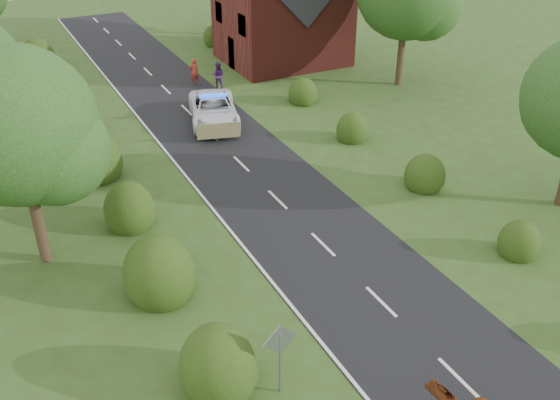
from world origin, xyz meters
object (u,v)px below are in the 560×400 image
police_van (214,110)px  pedestrian_red (194,72)px  road_sign (280,349)px  pedestrian_purple (218,75)px

police_van → pedestrian_red: bearing=95.6°
road_sign → pedestrian_red: (7.03, 26.09, -0.78)m
police_van → pedestrian_purple: (2.40, 5.20, 0.09)m
pedestrian_red → pedestrian_purple: (1.14, -1.36, -0.01)m
road_sign → police_van: 20.39m
police_van → road_sign: bearing=-90.0°
pedestrian_purple → road_sign: bearing=105.6°
road_sign → police_van: size_ratio=0.42×
road_sign → police_van: road_sign is taller
police_van → pedestrian_red: (1.26, 6.55, 0.10)m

